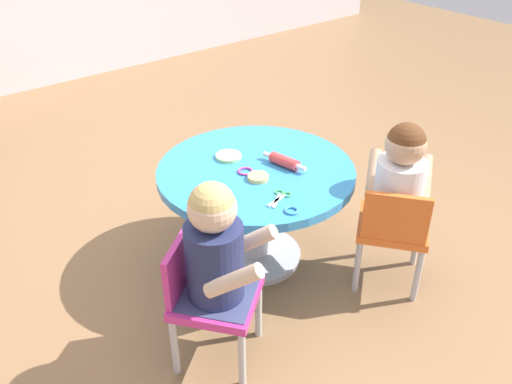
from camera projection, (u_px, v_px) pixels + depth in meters
ground_plane at (256, 257)px, 2.69m from camera, size 10.00×10.00×0.00m
craft_table at (256, 191)px, 2.48m from camera, size 0.89×0.89×0.51m
child_chair_left at (208, 294)px, 2.02m from camera, size 0.42×0.42×0.54m
seated_child_left at (215, 248)px, 1.89m from camera, size 0.42×0.44×0.51m
child_chair_right at (393, 228)px, 2.37m from camera, size 0.42×0.42×0.54m
seated_child_right at (400, 179)px, 2.29m from camera, size 0.44×0.42×0.51m
rolling_pin at (284, 161)px, 2.42m from camera, size 0.08×0.23×0.05m
craft_scissors at (280, 197)px, 2.21m from camera, size 0.14×0.10×0.01m
playdough_blob_0 at (258, 177)px, 2.33m from camera, size 0.09×0.09×0.02m
playdough_blob_1 at (229, 156)px, 2.50m from camera, size 0.12×0.12×0.01m
cookie_cutter_0 at (223, 192)px, 2.24m from camera, size 0.05×0.05×0.01m
cookie_cutter_1 at (292, 211)px, 2.12m from camera, size 0.06×0.06×0.01m
cookie_cutter_2 at (213, 208)px, 2.14m from camera, size 0.07×0.07×0.01m
cookie_cutter_3 at (245, 171)px, 2.38m from camera, size 0.07×0.07×0.01m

